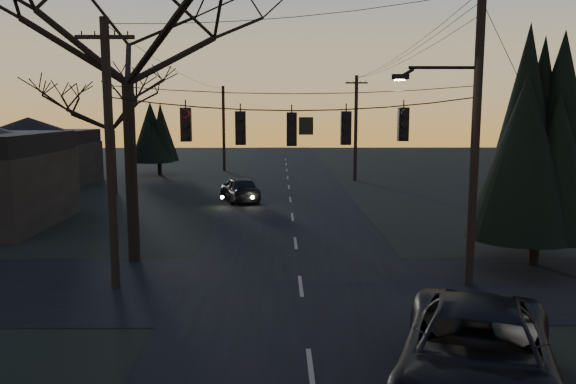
{
  "coord_description": "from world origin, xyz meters",
  "views": [
    {
      "loc": [
        -0.68,
        -7.65,
        5.67
      ],
      "look_at": [
        -0.42,
        9.65,
        3.17
      ],
      "focal_mm": 35.0,
      "sensor_mm": 36.0,
      "label": 1
    }
  ],
  "objects_px": {
    "suv_near": "(477,356)",
    "bare_tree_left": "(125,8)",
    "utility_pole_right": "(468,286)",
    "utility_pole_far_l": "(224,171)",
    "evergreen_right": "(541,136)",
    "sedan_oncoming_a": "(240,189)",
    "utility_pole_far_r": "(355,181)",
    "utility_pole_left": "(116,287)"
  },
  "relations": [
    {
      "from": "utility_pole_far_l",
      "to": "utility_pole_left",
      "type": "bearing_deg",
      "value": -90.0
    },
    {
      "from": "utility_pole_far_l",
      "to": "sedan_oncoming_a",
      "type": "distance_m",
      "value": 18.76
    },
    {
      "from": "utility_pole_right",
      "to": "utility_pole_far_l",
      "type": "height_order",
      "value": "utility_pole_right"
    },
    {
      "from": "bare_tree_left",
      "to": "utility_pole_far_r",
      "type": "bearing_deg",
      "value": 64.62
    },
    {
      "from": "utility_pole_far_r",
      "to": "suv_near",
      "type": "relative_size",
      "value": 1.32
    },
    {
      "from": "utility_pole_far_r",
      "to": "utility_pole_far_l",
      "type": "relative_size",
      "value": 1.06
    },
    {
      "from": "utility_pole_right",
      "to": "utility_pole_left",
      "type": "xyz_separation_m",
      "value": [
        -11.5,
        0.0,
        0.0
      ]
    },
    {
      "from": "utility_pole_far_r",
      "to": "suv_near",
      "type": "xyz_separation_m",
      "value": [
        -2.3,
        -35.27,
        0.9
      ]
    },
    {
      "from": "bare_tree_left",
      "to": "suv_near",
      "type": "height_order",
      "value": "bare_tree_left"
    },
    {
      "from": "evergreen_right",
      "to": "suv_near",
      "type": "xyz_separation_m",
      "value": [
        -5.57,
        -9.77,
        -3.87
      ]
    },
    {
      "from": "utility_pole_far_l",
      "to": "utility_pole_far_r",
      "type": "bearing_deg",
      "value": -34.82
    },
    {
      "from": "utility_pole_left",
      "to": "bare_tree_left",
      "type": "bearing_deg",
      "value": 94.09
    },
    {
      "from": "utility_pole_left",
      "to": "utility_pole_far_r",
      "type": "relative_size",
      "value": 1.0
    },
    {
      "from": "utility_pole_far_r",
      "to": "sedan_oncoming_a",
      "type": "distance_m",
      "value": 13.68
    },
    {
      "from": "evergreen_right",
      "to": "sedan_oncoming_a",
      "type": "bearing_deg",
      "value": 128.64
    },
    {
      "from": "sedan_oncoming_a",
      "to": "evergreen_right",
      "type": "bearing_deg",
      "value": 111.85
    },
    {
      "from": "bare_tree_left",
      "to": "utility_pole_left",
      "type": "bearing_deg",
      "value": -85.91
    },
    {
      "from": "evergreen_right",
      "to": "sedan_oncoming_a",
      "type": "relative_size",
      "value": 1.81
    },
    {
      "from": "utility_pole_right",
      "to": "utility_pole_far_r",
      "type": "bearing_deg",
      "value": 90.0
    },
    {
      "from": "utility_pole_left",
      "to": "utility_pole_far_l",
      "type": "height_order",
      "value": "utility_pole_left"
    },
    {
      "from": "utility_pole_right",
      "to": "utility_pole_far_r",
      "type": "relative_size",
      "value": 1.18
    },
    {
      "from": "utility_pole_far_l",
      "to": "evergreen_right",
      "type": "distance_m",
      "value": 36.92
    },
    {
      "from": "utility_pole_right",
      "to": "utility_pole_far_l",
      "type": "bearing_deg",
      "value": 107.72
    },
    {
      "from": "evergreen_right",
      "to": "utility_pole_right",
      "type": "bearing_deg",
      "value": -142.6
    },
    {
      "from": "utility_pole_right",
      "to": "sedan_oncoming_a",
      "type": "xyz_separation_m",
      "value": [
        -8.7,
        17.47,
        0.79
      ]
    },
    {
      "from": "utility_pole_far_r",
      "to": "sedan_oncoming_a",
      "type": "bearing_deg",
      "value": -129.55
    },
    {
      "from": "evergreen_right",
      "to": "sedan_oncoming_a",
      "type": "distance_m",
      "value": 19.57
    },
    {
      "from": "suv_near",
      "to": "evergreen_right",
      "type": "bearing_deg",
      "value": 79.62
    },
    {
      "from": "utility_pole_far_l",
      "to": "suv_near",
      "type": "xyz_separation_m",
      "value": [
        9.2,
        -43.27,
        0.9
      ]
    },
    {
      "from": "utility_pole_left",
      "to": "utility_pole_far_r",
      "type": "distance_m",
      "value": 30.27
    },
    {
      "from": "utility_pole_far_r",
      "to": "evergreen_right",
      "type": "relative_size",
      "value": 1.02
    },
    {
      "from": "utility_pole_far_r",
      "to": "utility_pole_left",
      "type": "bearing_deg",
      "value": -112.33
    },
    {
      "from": "utility_pole_far_r",
      "to": "bare_tree_left",
      "type": "distance_m",
      "value": 28.92
    },
    {
      "from": "utility_pole_far_r",
      "to": "bare_tree_left",
      "type": "bearing_deg",
      "value": -115.38
    },
    {
      "from": "utility_pole_far_r",
      "to": "utility_pole_far_l",
      "type": "xyz_separation_m",
      "value": [
        -11.5,
        8.0,
        0.0
      ]
    },
    {
      "from": "evergreen_right",
      "to": "suv_near",
      "type": "distance_m",
      "value": 11.89
    },
    {
      "from": "suv_near",
      "to": "bare_tree_left",
      "type": "bearing_deg",
      "value": 151.14
    },
    {
      "from": "bare_tree_left",
      "to": "suv_near",
      "type": "distance_m",
      "value": 16.46
    },
    {
      "from": "utility_pole_left",
      "to": "bare_tree_left",
      "type": "relative_size",
      "value": 0.64
    },
    {
      "from": "utility_pole_far_l",
      "to": "evergreen_right",
      "type": "bearing_deg",
      "value": -66.22
    },
    {
      "from": "suv_near",
      "to": "utility_pole_right",
      "type": "bearing_deg",
      "value": 91.74
    },
    {
      "from": "evergreen_right",
      "to": "utility_pole_left",
      "type": "bearing_deg",
      "value": -170.4
    }
  ]
}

